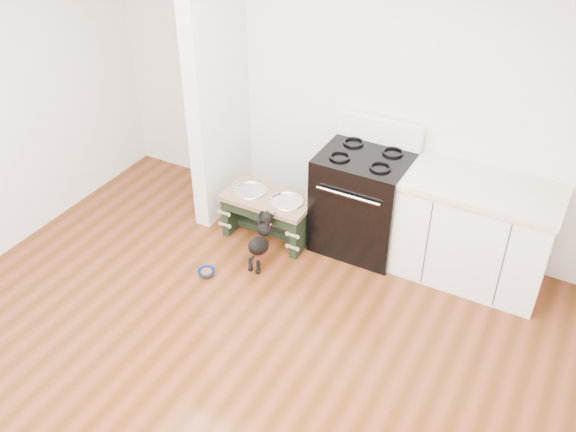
# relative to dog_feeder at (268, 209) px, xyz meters

# --- Properties ---
(ground) EXTENTS (5.00, 5.00, 0.00)m
(ground) POSITION_rel_dog_feeder_xyz_m (0.53, -1.84, -0.31)
(ground) COLOR #47250C
(ground) RESTS_ON ground
(room_shell) EXTENTS (5.00, 5.00, 5.00)m
(room_shell) POSITION_rel_dog_feeder_xyz_m (0.53, -1.84, 1.31)
(room_shell) COLOR silver
(room_shell) RESTS_ON ground
(partition_wall) EXTENTS (0.15, 0.80, 2.70)m
(partition_wall) POSITION_rel_dog_feeder_xyz_m (-0.64, 0.26, 1.04)
(partition_wall) COLOR silver
(partition_wall) RESTS_ON ground
(oven_range) EXTENTS (0.76, 0.69, 1.14)m
(oven_range) POSITION_rel_dog_feeder_xyz_m (0.78, 0.32, 0.16)
(oven_range) COLOR black
(oven_range) RESTS_ON ground
(cabinet_run) EXTENTS (1.24, 0.64, 0.91)m
(cabinet_run) POSITION_rel_dog_feeder_xyz_m (1.76, 0.33, 0.14)
(cabinet_run) COLOR white
(cabinet_run) RESTS_ON ground
(dog_feeder) EXTENTS (0.80, 0.43, 0.46)m
(dog_feeder) POSITION_rel_dog_feeder_xyz_m (0.00, 0.00, 0.00)
(dog_feeder) COLOR black
(dog_feeder) RESTS_ON ground
(puppy) EXTENTS (0.14, 0.41, 0.49)m
(puppy) POSITION_rel_dog_feeder_xyz_m (0.14, -0.37, -0.05)
(puppy) COLOR black
(puppy) RESTS_ON ground
(floor_bowl) EXTENTS (0.17, 0.17, 0.05)m
(floor_bowl) POSITION_rel_dog_feeder_xyz_m (-0.20, -0.73, -0.29)
(floor_bowl) COLOR navy
(floor_bowl) RESTS_ON ground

